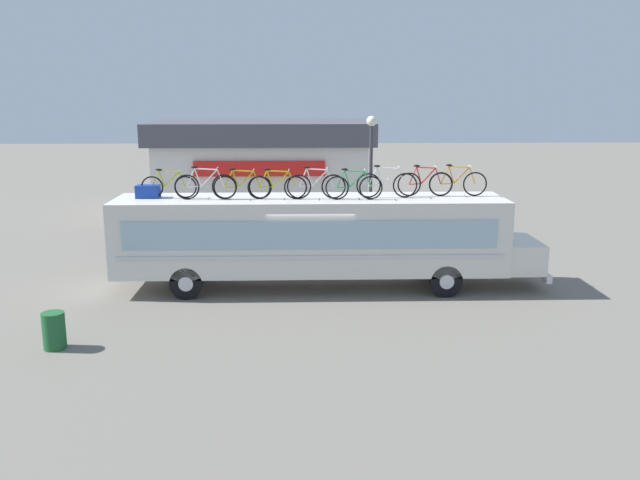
# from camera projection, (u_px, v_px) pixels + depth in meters

# --- Properties ---
(ground_plane) EXTENTS (120.00, 120.00, 0.00)m
(ground_plane) POSITION_uv_depth(u_px,v_px,m) (310.00, 287.00, 20.67)
(ground_plane) COLOR slate
(bus) EXTENTS (12.90, 2.41, 2.78)m
(bus) POSITION_uv_depth(u_px,v_px,m) (318.00, 236.00, 20.33)
(bus) COLOR silver
(bus) RESTS_ON ground
(luggage_bag_1) EXTENTS (0.68, 0.46, 0.38)m
(luggage_bag_1) POSITION_uv_depth(u_px,v_px,m) (148.00, 191.00, 20.05)
(luggage_bag_1) COLOR #193899
(luggage_bag_1) RESTS_ON bus
(rooftop_bicycle_1) EXTENTS (1.65, 0.44, 0.88)m
(rooftop_bicycle_1) POSITION_uv_depth(u_px,v_px,m) (169.00, 186.00, 19.95)
(rooftop_bicycle_1) COLOR black
(rooftop_bicycle_1) RESTS_ON bus
(rooftop_bicycle_2) EXTENTS (1.84, 0.44, 0.98)m
(rooftop_bicycle_2) POSITION_uv_depth(u_px,v_px,m) (205.00, 186.00, 19.70)
(rooftop_bicycle_2) COLOR black
(rooftop_bicycle_2) RESTS_ON bus
(rooftop_bicycle_3) EXTENTS (1.73, 0.44, 0.91)m
(rooftop_bicycle_3) POSITION_uv_depth(u_px,v_px,m) (242.00, 186.00, 19.83)
(rooftop_bicycle_3) COLOR black
(rooftop_bicycle_3) RESTS_ON bus
(rooftop_bicycle_4) EXTENTS (1.76, 0.44, 0.91)m
(rooftop_bicycle_4) POSITION_uv_depth(u_px,v_px,m) (277.00, 186.00, 19.79)
(rooftop_bicycle_4) COLOR black
(rooftop_bicycle_4) RESTS_ON bus
(rooftop_bicycle_5) EXTENTS (1.74, 0.44, 0.96)m
(rooftop_bicycle_5) POSITION_uv_depth(u_px,v_px,m) (316.00, 185.00, 19.84)
(rooftop_bicycle_5) COLOR black
(rooftop_bicycle_5) RESTS_ON bus
(rooftop_bicycle_6) EXTENTS (1.69, 0.44, 0.92)m
(rooftop_bicycle_6) POSITION_uv_depth(u_px,v_px,m) (354.00, 187.00, 19.68)
(rooftop_bicycle_6) COLOR black
(rooftop_bicycle_6) RESTS_ON bus
(rooftop_bicycle_7) EXTENTS (1.83, 0.44, 0.98)m
(rooftop_bicycle_7) POSITION_uv_depth(u_px,v_px,m) (387.00, 184.00, 20.04)
(rooftop_bicycle_7) COLOR black
(rooftop_bicycle_7) RESTS_ON bus
(rooftop_bicycle_8) EXTENTS (1.68, 0.44, 0.95)m
(rooftop_bicycle_8) POSITION_uv_depth(u_px,v_px,m) (425.00, 183.00, 20.35)
(rooftop_bicycle_8) COLOR black
(rooftop_bicycle_8) RESTS_ON bus
(rooftop_bicycle_9) EXTENTS (1.78, 0.44, 0.97)m
(rooftop_bicycle_9) POSITION_uv_depth(u_px,v_px,m) (458.00, 183.00, 20.34)
(rooftop_bicycle_9) COLOR black
(rooftop_bicycle_9) RESTS_ON bus
(roadside_building) EXTENTS (10.82, 7.01, 4.46)m
(roadside_building) POSITION_uv_depth(u_px,v_px,m) (263.00, 164.00, 34.07)
(roadside_building) COLOR silver
(roadside_building) RESTS_ON ground
(trash_bin) EXTENTS (0.52, 0.52, 0.88)m
(trash_bin) POSITION_uv_depth(u_px,v_px,m) (54.00, 331.00, 15.66)
(trash_bin) COLOR #1E592D
(trash_bin) RESTS_ON ground
(street_lamp) EXTENTS (0.39, 0.39, 4.99)m
(street_lamp) POSITION_uv_depth(u_px,v_px,m) (371.00, 160.00, 25.98)
(street_lamp) COLOR #38383D
(street_lamp) RESTS_ON ground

